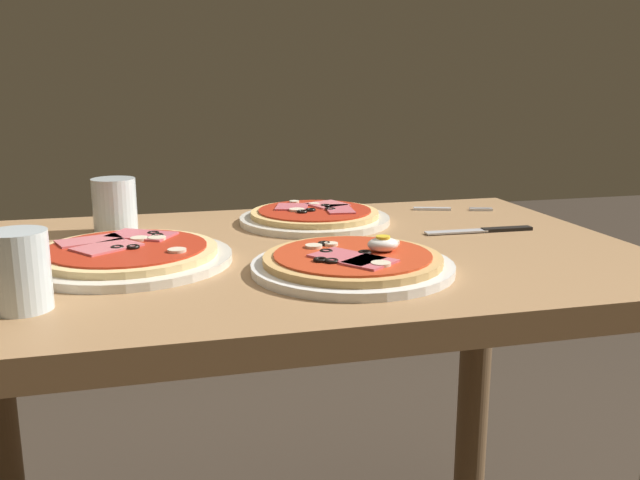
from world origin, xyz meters
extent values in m
cube|color=#9E754C|center=(0.00, 0.00, 0.71)|extent=(1.11, 0.71, 0.04)
cylinder|color=brown|center=(0.50, 0.29, 0.35)|extent=(0.07, 0.07, 0.69)
cylinder|color=white|center=(0.07, -0.14, 0.74)|extent=(0.28, 0.28, 0.01)
cylinder|color=tan|center=(0.07, -0.14, 0.75)|extent=(0.25, 0.25, 0.01)
cylinder|color=red|center=(0.07, -0.14, 0.75)|extent=(0.22, 0.22, 0.00)
torus|color=black|center=(0.05, -0.08, 0.76)|extent=(0.02, 0.02, 0.00)
torus|color=black|center=(0.12, -0.10, 0.76)|extent=(0.02, 0.02, 0.00)
torus|color=black|center=(0.09, -0.15, 0.76)|extent=(0.02, 0.02, 0.00)
torus|color=black|center=(0.04, -0.13, 0.76)|extent=(0.02, 0.02, 0.00)
torus|color=black|center=(0.02, -0.17, 0.76)|extent=(0.02, 0.02, 0.00)
torus|color=black|center=(0.03, -0.18, 0.76)|extent=(0.02, 0.02, 0.00)
cube|color=#C65B66|center=(0.06, -0.16, 0.76)|extent=(0.10, 0.11, 0.00)
cube|color=#C65B66|center=(0.08, -0.19, 0.76)|extent=(0.08, 0.08, 0.00)
cylinder|color=beige|center=(0.03, -0.09, 0.76)|extent=(0.02, 0.02, 0.00)
cylinder|color=beige|center=(0.05, -0.09, 0.76)|extent=(0.02, 0.02, 0.00)
cylinder|color=beige|center=(0.09, -0.21, 0.76)|extent=(0.03, 0.03, 0.00)
cylinder|color=beige|center=(0.14, -0.10, 0.76)|extent=(0.03, 0.03, 0.00)
ellipsoid|color=white|center=(0.12, -0.14, 0.77)|extent=(0.04, 0.03, 0.02)
cylinder|color=yellow|center=(0.12, -0.14, 0.78)|extent=(0.02, 0.02, 0.00)
cylinder|color=silver|center=(-0.23, -0.02, 0.74)|extent=(0.30, 0.30, 0.01)
cylinder|color=#E5C17F|center=(-0.23, -0.02, 0.75)|extent=(0.26, 0.26, 0.01)
cylinder|color=#B72D19|center=(-0.23, -0.02, 0.75)|extent=(0.23, 0.23, 0.00)
torus|color=black|center=(-0.19, 0.03, 0.76)|extent=(0.02, 0.02, 0.00)
torus|color=black|center=(-0.24, -0.03, 0.76)|extent=(0.02, 0.02, 0.00)
torus|color=black|center=(-0.22, -0.03, 0.76)|extent=(0.02, 0.02, 0.00)
torus|color=black|center=(-0.19, 0.05, 0.76)|extent=(0.02, 0.02, 0.00)
cube|color=#D16B70|center=(-0.26, -0.02, 0.76)|extent=(0.11, 0.10, 0.00)
cube|color=#C65B66|center=(-0.21, 0.04, 0.76)|extent=(0.11, 0.10, 0.00)
cube|color=#D16B70|center=(-0.28, 0.03, 0.76)|extent=(0.10, 0.08, 0.00)
cylinder|color=beige|center=(-0.21, 0.02, 0.76)|extent=(0.03, 0.03, 0.00)
cylinder|color=beige|center=(-0.19, 0.01, 0.76)|extent=(0.03, 0.03, 0.00)
cylinder|color=beige|center=(-0.16, -0.07, 0.76)|extent=(0.03, 0.03, 0.00)
cylinder|color=silver|center=(0.10, 0.19, 0.74)|extent=(0.28, 0.28, 0.01)
cylinder|color=#DBB26B|center=(0.10, 0.19, 0.75)|extent=(0.23, 0.23, 0.01)
cylinder|color=#B72D19|center=(0.10, 0.19, 0.75)|extent=(0.21, 0.21, 0.00)
torus|color=black|center=(0.07, 0.16, 0.76)|extent=(0.02, 0.02, 0.00)
torus|color=black|center=(0.12, 0.17, 0.76)|extent=(0.02, 0.02, 0.00)
torus|color=black|center=(0.12, 0.21, 0.76)|extent=(0.02, 0.02, 0.00)
torus|color=black|center=(0.09, 0.18, 0.76)|extent=(0.02, 0.02, 0.00)
cube|color=#C65B66|center=(0.06, 0.22, 0.76)|extent=(0.07, 0.08, 0.00)
cube|color=#C65B66|center=(0.14, 0.17, 0.76)|extent=(0.06, 0.09, 0.00)
cube|color=#D16B70|center=(0.13, 0.23, 0.76)|extent=(0.08, 0.08, 0.00)
cylinder|color=beige|center=(0.06, 0.18, 0.76)|extent=(0.03, 0.03, 0.00)
cylinder|color=beige|center=(0.08, 0.27, 0.76)|extent=(0.02, 0.02, 0.00)
cylinder|color=beige|center=(0.11, 0.23, 0.76)|extent=(0.02, 0.02, 0.00)
cylinder|color=silver|center=(-0.25, 0.19, 0.78)|extent=(0.07, 0.07, 0.09)
cylinder|color=silver|center=(-0.25, 0.19, 0.75)|extent=(0.06, 0.06, 0.04)
cylinder|color=silver|center=(-0.35, -0.20, 0.78)|extent=(0.07, 0.07, 0.09)
cylinder|color=silver|center=(-0.35, -0.20, 0.75)|extent=(0.06, 0.06, 0.04)
cube|color=silver|center=(0.36, 0.25, 0.73)|extent=(0.08, 0.04, 0.00)
cube|color=silver|center=(0.45, 0.22, 0.73)|extent=(0.04, 0.02, 0.00)
cube|color=silver|center=(0.45, 0.22, 0.73)|extent=(0.04, 0.02, 0.00)
cube|color=silver|center=(0.45, 0.23, 0.73)|extent=(0.04, 0.02, 0.00)
cube|color=silver|center=(0.45, 0.23, 0.73)|extent=(0.04, 0.02, 0.00)
cube|color=silver|center=(0.31, 0.04, 0.73)|extent=(0.11, 0.02, 0.00)
cube|color=black|center=(0.41, 0.04, 0.73)|extent=(0.09, 0.02, 0.01)
camera|label=1|loc=(-0.20, -1.03, 0.99)|focal=39.06mm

